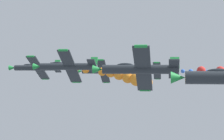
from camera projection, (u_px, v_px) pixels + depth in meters
airplane_lead at (36, 68)px, 70.18m from camera, size 8.55×10.35×4.92m
smoke_trail_lead at (125, 77)px, 65.80m from camera, size 4.37×16.75×4.42m
airplane_left_inner at (67, 66)px, 56.14m from camera, size 8.24×10.35×5.47m
airplane_right_inner at (101, 71)px, 80.27m from camera, size 8.13×10.35×5.64m
airplane_left_outer at (138, 69)px, 42.25m from camera, size 8.08×10.35×5.72m
airplane_right_outer at (155, 71)px, 91.78m from camera, size 8.62×10.35×4.78m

